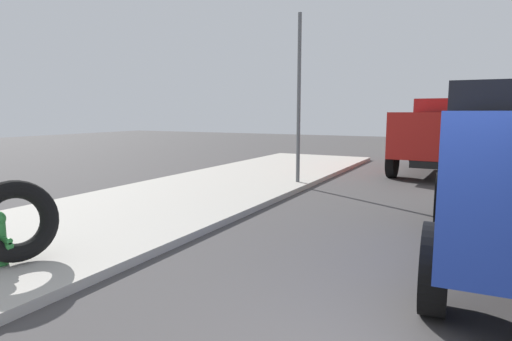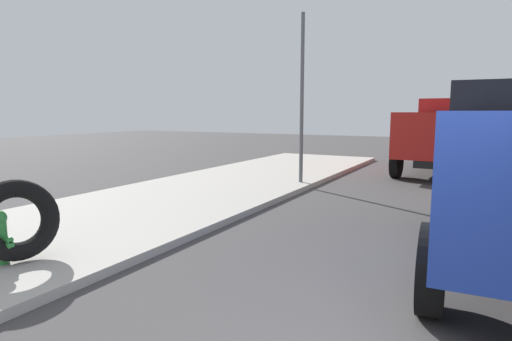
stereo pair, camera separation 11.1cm
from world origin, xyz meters
TOP-DOWN VIEW (x-y plane):
  - loose_tire at (0.41, 5.41)m, footprint 1.34×0.89m
  - dump_truck_red at (15.10, 0.68)m, footprint 7.10×3.05m
  - dump_truck_yellow at (28.00, -0.21)m, footprint 7.11×3.05m
  - dump_truck_gray at (36.47, 0.84)m, footprint 7.08×2.98m
  - street_light_pole at (9.26, 4.44)m, footprint 0.12×0.12m

SIDE VIEW (x-z plane):
  - loose_tire at x=0.41m, z-range 0.15..1.41m
  - dump_truck_red at x=15.10m, z-range 0.11..3.11m
  - dump_truck_yellow at x=28.00m, z-range 0.11..3.11m
  - dump_truck_gray at x=36.47m, z-range 0.11..3.11m
  - street_light_pole at x=9.26m, z-range 0.15..5.46m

